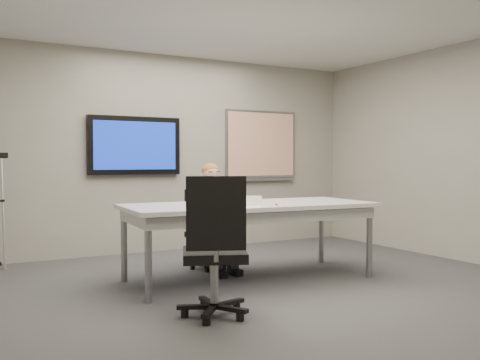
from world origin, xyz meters
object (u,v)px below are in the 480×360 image
office_chair_near (215,274)px  office_chair_far (206,244)px  seated_person (216,228)px  laptop (227,198)px  conference_table (249,212)px

office_chair_near → office_chair_far: bearing=-90.6°
office_chair_far → seated_person: (0.02, -0.23, 0.21)m
office_chair_near → laptop: office_chair_near is taller
office_chair_far → laptop: laptop is taller
conference_table → office_chair_near: 1.52m
seated_person → laptop: (-0.01, -0.30, 0.37)m
office_chair_near → seated_person: seated_person is taller
conference_table → office_chair_near: size_ratio=2.35×
conference_table → seated_person: 0.60m
office_chair_near → seated_person: (0.83, 1.66, 0.14)m
office_chair_near → seated_person: size_ratio=0.93×
seated_person → laptop: size_ratio=3.83×
seated_person → office_chair_near: bearing=-123.0°
seated_person → laptop: 0.48m
office_chair_far → seated_person: seated_person is taller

